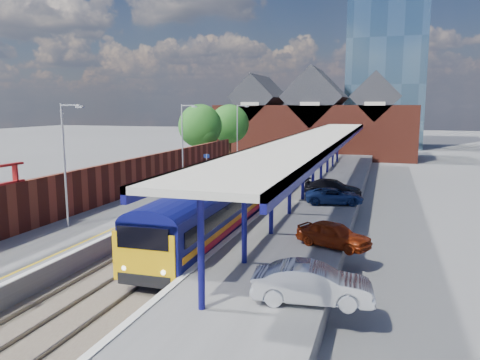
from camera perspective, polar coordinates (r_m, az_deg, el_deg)
The scene contains 23 objects.
ground at distance 47.86m, azimuth 4.17°, elevation -0.47°, with size 240.00×240.00×0.00m, color #5B5B5E.
ballast_bed at distance 38.35m, azimuth 0.74°, elevation -2.76°, with size 6.00×76.00×0.06m, color #473D33.
rails at distance 38.33m, azimuth 0.74°, elevation -2.63°, with size 4.51×76.00×0.14m.
left_platform at distance 40.15m, azimuth -6.80°, elevation -1.61°, with size 5.00×76.00×1.00m, color #565659.
right_platform at distance 37.02m, azimuth 9.68°, elevation -2.58°, with size 6.00×76.00×1.00m, color #565659.
coping_left at distance 39.16m, azimuth -3.68°, elevation -1.05°, with size 0.30×76.00×0.05m, color silver.
coping_right at distance 37.40m, azimuth 5.37°, elevation -1.55°, with size 0.30×76.00×0.05m, color silver.
yellow_line at distance 39.38m, azimuth -4.49°, elevation -1.03°, with size 0.14×76.00×0.01m, color yellow.
train at distance 50.32m, azimuth 6.68°, elevation 2.40°, with size 3.06×65.94×3.45m.
canopy at distance 38.38m, azimuth 9.50°, elevation 5.00°, with size 4.50×52.00×4.48m.
lamp_post_b at distance 27.99m, azimuth -20.42°, elevation 2.59°, with size 1.48×0.18×7.00m.
lamp_post_c at distance 41.75m, azimuth -6.88°, elevation 5.01°, with size 1.48×0.18×7.00m.
lamp_post_d at distance 56.70m, azimuth -0.21°, elevation 6.10°, with size 1.48×0.18×7.00m.
platform_sign at distance 43.27m, azimuth -4.09°, elevation 2.13°, with size 0.55×0.08×2.50m.
brick_wall at distance 35.43m, azimuth -14.99°, elevation -0.07°, with size 0.35×50.00×3.86m.
station_building at distance 74.79m, azimuth 9.18°, elevation 7.04°, with size 30.00×12.12×13.78m.
glass_tower at distance 96.78m, azimuth 17.48°, elevation 15.92°, with size 14.20×14.20×40.30m.
tree_near at distance 56.06m, azimuth -4.77°, elevation 6.41°, with size 5.20×5.20×8.10m.
tree_far at distance 63.21m, azimuth -1.18°, elevation 6.73°, with size 5.20×5.20×8.10m.
parked_car_red at distance 23.47m, azimuth 11.35°, elevation -6.52°, with size 1.50×3.72×1.27m, color maroon.
parked_car_silver at distance 16.94m, azimuth 8.79°, elevation -12.38°, with size 1.47×4.21×1.39m, color silver.
parked_car_dark at distance 36.67m, azimuth 11.24°, elevation -0.93°, with size 1.78×4.39×1.27m, color black.
parked_car_blue at distance 33.69m, azimuth 11.42°, elevation -1.93°, with size 1.87×4.05×1.13m, color navy.
Camera 1 is at (10.74, -15.98, 7.83)m, focal length 35.00 mm.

